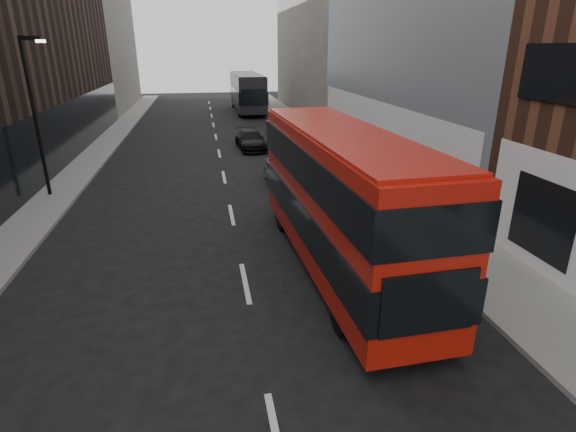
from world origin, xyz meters
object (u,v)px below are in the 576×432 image
red_bus (340,194)px  car_b (282,173)px  car_a (307,212)px  street_lamp (35,108)px  grey_bus (247,91)px  car_c (251,140)px

red_bus → car_b: 9.61m
car_b → car_a: bearing=-92.8°
street_lamp → grey_bus: size_ratio=0.56×
grey_bus → car_b: size_ratio=3.17×
street_lamp → car_b: 11.68m
street_lamp → car_b: (11.13, 0.00, -3.53)m
car_b → car_c: bearing=91.9°
red_bus → car_b: (-0.15, 9.44, -1.82)m
red_bus → car_c: red_bus is taller
car_a → car_c: (-0.58, 15.04, 0.00)m
red_bus → car_c: 18.59m
street_lamp → car_c: (10.48, 9.04, -3.54)m
grey_bus → car_c: bearing=-95.2°
street_lamp → grey_bus: (12.27, 28.67, -2.04)m
car_c → car_b: bearing=-89.5°
street_lamp → red_bus: bearing=-39.9°
street_lamp → red_bus: 14.81m
grey_bus → car_c: (-1.79, -19.62, -1.50)m
car_a → car_b: 6.00m
car_b → red_bus: bearing=-91.2°
car_c → grey_bus: bearing=81.2°
car_c → street_lamp: bearing=-142.8°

